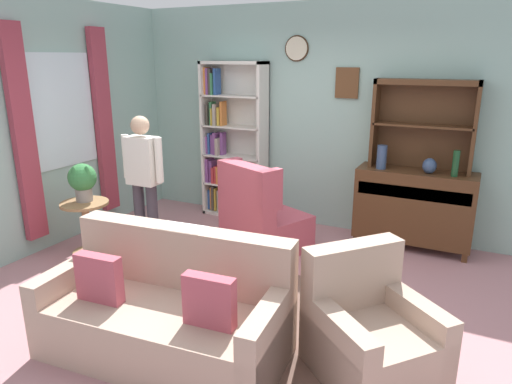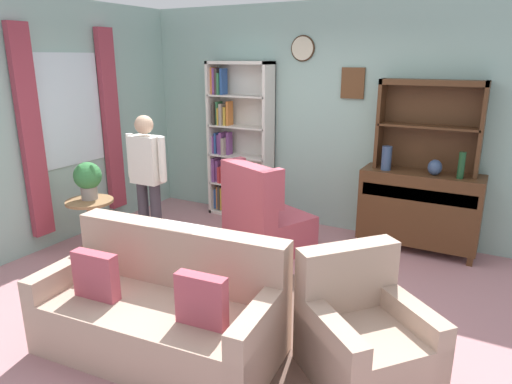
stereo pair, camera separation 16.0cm
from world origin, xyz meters
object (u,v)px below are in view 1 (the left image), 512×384
Objects in this scene: armchair_floral at (370,335)px; sideboard_hutch at (424,113)px; potted_plant_small at (128,237)px; sideboard at (414,205)px; wingback_chair at (261,219)px; bottle_wine at (456,164)px; couch_floral at (167,313)px; bookshelf at (230,141)px; vase_round at (430,166)px; plant_stand at (86,222)px; potted_plant_large at (82,180)px; vase_tall at (382,157)px; person_reading at (144,176)px.

sideboard_hutch is at bearing 91.97° from armchair_floral.
sideboard is at bearing 29.23° from potted_plant_small.
wingback_chair is (-1.61, 1.56, 0.09)m from armchair_floral.
couch_floral is (-1.72, -2.80, -0.75)m from bottle_wine.
bottle_wine is (0.39, -0.20, -0.50)m from sideboard_hutch.
vase_round is at bearing -3.35° from bookshelf.
bottle_wine reaches higher than vase_round.
couch_floral is (1.15, -2.98, -0.73)m from bookshelf.
plant_stand is at bearing -152.37° from vase_round.
couch_floral is at bearing -29.47° from potted_plant_large.
wingback_chair is at bearing 95.54° from couch_floral.
sideboard is 2.13× the size of plant_stand.
vase_tall is 3.41m from plant_stand.
potted_plant_small is (-1.53, 1.29, -0.13)m from couch_floral.
armchair_floral is at bearing -87.94° from sideboard.
person_reading reaches higher than wingback_chair.
bookshelf reaches higher than bottle_wine.
person_reading is at bearing -150.65° from wingback_chair.
plant_stand is 0.49m from potted_plant_small.
wingback_chair is (-1.13, -0.82, -0.67)m from vase_tall.
plant_stand is 0.48m from potted_plant_large.
bookshelf is 2.05m from potted_plant_large.
potted_plant_large is (-0.79, -1.88, -0.19)m from bookshelf.
vase_round is (0.13, -0.07, 0.50)m from sideboard.
vase_round is at bearing -27.17° from sideboard.
vase_tall is 0.25× the size of armchair_floral.
vase_tall is 0.45× the size of plant_stand.
couch_floral reaches higher than plant_stand.
vase_tall reaches higher than potted_plant_large.
vase_tall is 0.96× the size of bottle_wine.
person_reading is at bearing -95.68° from bookshelf.
vase_tall is at bearing 30.85° from potted_plant_large.
plant_stand is (-1.72, -0.93, -0.01)m from wingback_chair.
couch_floral is 1.20× the size of person_reading.
potted_plant_large is (-3.27, -1.80, 0.35)m from sideboard.
sideboard_hutch is 0.66m from vase_tall.
wingback_chair reaches higher than potted_plant_large.
sideboard is at bearing 11.63° from vase_tall.
sideboard_hutch is 2.17m from wingback_chair.
person_reading reaches higher than potted_plant_large.
potted_plant_large is at bearing -151.16° from sideboard.
potted_plant_large reaches higher than plant_stand.
vase_tall reaches higher than couch_floral.
potted_plant_small is at bearing 139.87° from couch_floral.
armchair_floral is 2.54× the size of potted_plant_large.
bottle_wine reaches higher than potted_plant_large.
vase_tall is 1.55m from wingback_chair.
bookshelf is at bearing 77.12° from potted_plant_small.
sideboard is at bearing 29.47° from plant_stand.
potted_plant_small is at bearing -148.39° from vase_tall.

